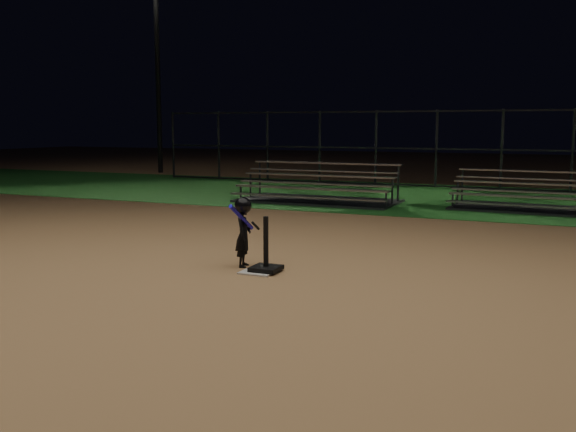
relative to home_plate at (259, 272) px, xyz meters
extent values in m
plane|color=#B28251|center=(0.00, 0.00, -0.01)|extent=(80.00, 80.00, 0.00)
cube|color=#1B531C|center=(0.00, 10.00, -0.01)|extent=(60.00, 8.00, 0.01)
cube|color=beige|center=(0.00, 0.00, 0.00)|extent=(0.45, 0.45, 0.02)
cube|color=black|center=(0.08, 0.05, 0.04)|extent=(0.38, 0.38, 0.06)
cylinder|color=black|center=(0.08, 0.05, 0.42)|extent=(0.07, 0.07, 0.69)
imported|color=black|center=(-0.36, 0.24, 0.44)|extent=(0.30, 0.37, 0.89)
sphere|color=black|center=(-0.36, 0.24, 0.86)|extent=(0.24, 0.24, 0.24)
cylinder|color=#231ADF|center=(-0.31, 0.09, 0.72)|extent=(0.10, 0.57, 0.42)
cylinder|color=black|center=(-0.15, 0.21, 0.60)|extent=(0.05, 0.19, 0.14)
cube|color=#A6A6AA|center=(-2.11, 7.26, 0.40)|extent=(4.14, 0.30, 0.04)
cube|color=#A6A6AA|center=(-2.11, 6.97, 0.22)|extent=(4.14, 0.30, 0.03)
cube|color=#A6A6AA|center=(-2.10, 7.83, 0.69)|extent=(4.14, 0.30, 0.04)
cube|color=#A6A6AA|center=(-2.11, 7.54, 0.51)|extent=(4.14, 0.30, 0.03)
cube|color=#A6A6AA|center=(-2.10, 8.40, 0.98)|extent=(4.14, 0.30, 0.04)
cube|color=#A6A6AA|center=(-2.10, 8.11, 0.80)|extent=(4.14, 0.30, 0.03)
cube|color=#38383D|center=(-2.10, 7.83, 0.02)|extent=(4.17, 2.07, 0.06)
cube|color=#AEAEB3|center=(3.14, 7.80, 0.36)|extent=(3.74, 0.48, 0.04)
cube|color=#AEAEB3|center=(3.12, 7.54, 0.19)|extent=(3.74, 0.48, 0.03)
cube|color=#AEAEB3|center=(3.17, 8.31, 0.62)|extent=(3.74, 0.48, 0.04)
cube|color=#AEAEB3|center=(3.16, 8.05, 0.45)|extent=(3.74, 0.48, 0.03)
cube|color=#AEAEB3|center=(3.21, 8.82, 0.88)|extent=(3.74, 0.48, 0.04)
cube|color=#AEAEB3|center=(3.19, 8.56, 0.72)|extent=(3.74, 0.48, 0.03)
cube|color=#38383D|center=(3.17, 8.31, 0.02)|extent=(3.85, 2.07, 0.06)
cube|color=#38383D|center=(0.00, 13.00, 0.04)|extent=(20.00, 0.05, 0.05)
cube|color=#38383D|center=(0.00, 13.00, 1.24)|extent=(20.00, 0.05, 0.05)
cube|color=#38383D|center=(0.00, 13.00, 2.44)|extent=(20.00, 0.05, 0.05)
cylinder|color=#38383D|center=(-10.00, 13.00, 1.24)|extent=(0.08, 0.08, 2.50)
cylinder|color=#38383D|center=(-5.00, 13.00, 1.24)|extent=(0.08, 0.08, 2.50)
cylinder|color=#38383D|center=(0.00, 13.00, 1.24)|extent=(0.08, 0.08, 2.50)
cylinder|color=#2D2D30|center=(-12.00, 15.00, 3.99)|extent=(0.20, 0.20, 8.00)
camera|label=1|loc=(3.73, -7.60, 1.98)|focal=39.43mm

